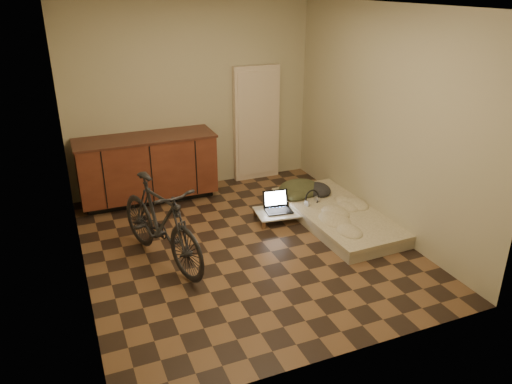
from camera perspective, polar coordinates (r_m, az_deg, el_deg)
name	(u,v)px	position (r m, az deg, el deg)	size (l,w,h in m)	color
room_shell	(244,137)	(5.27, -1.42, 6.33)	(3.50, 4.00, 2.60)	brown
cabinets	(147,168)	(6.92, -12.32, 2.67)	(1.84, 0.62, 0.91)	black
appliance_panel	(256,124)	(7.47, 0.04, 7.83)	(0.70, 0.10, 1.70)	beige
bicycle	(160,218)	(5.32, -10.89, -2.95)	(0.47, 1.61, 1.04)	black
futon	(337,216)	(6.37, 9.27, -2.68)	(0.96, 1.94, 0.16)	#B0A78D
clothing_pile	(304,184)	(6.73, 5.56, 0.90)	(0.61, 0.51, 0.24)	#353821
headphones	(312,198)	(6.43, 6.45, -0.64)	(0.25, 0.23, 0.17)	black
lap_desk	(283,212)	(6.35, 3.11, -2.27)	(0.74, 0.53, 0.12)	brown
laptop	(277,206)	(6.35, 2.46, -1.62)	(0.36, 0.33, 0.23)	black
mouse	(301,209)	(6.38, 5.16, -1.89)	(0.06, 0.11, 0.04)	white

